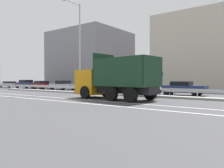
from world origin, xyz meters
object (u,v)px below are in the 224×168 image
object	(u,v)px
parked_car_0	(9,84)
parked_car_5	(131,87)
street_lamp_1	(79,44)
parked_car_2	(42,85)
parked_car_1	(26,84)
parked_car_3	(63,85)
median_road_sign	(160,84)
parked_car_4	(92,86)
dump_truck	(107,83)
parked_car_6	(183,88)

from	to	relation	value
parked_car_0	parked_car_5	world-z (taller)	parked_car_5
street_lamp_1	parked_car_2	distance (m)	13.91
parked_car_2	parked_car_5	distance (m)	17.15
parked_car_1	parked_car_2	size ratio (longest dim) A/B	1.04
street_lamp_1	parked_car_3	size ratio (longest dim) A/B	2.51
median_road_sign	parked_car_0	bearing A→B (deg)	173.26
median_road_sign	parked_car_2	xyz separation A→B (m)	(-22.33, 3.66, -0.51)
median_road_sign	parked_car_1	xyz separation A→B (m)	(-27.06, 3.80, -0.43)
parked_car_2	parked_car_4	world-z (taller)	parked_car_4
parked_car_1	parked_car_2	distance (m)	4.74
dump_truck	parked_car_6	world-z (taller)	dump_truck
dump_truck	parked_car_5	xyz separation A→B (m)	(-2.16, 7.15, -0.58)
parked_car_1	parked_car_6	world-z (taller)	parked_car_1
parked_car_5	parked_car_3	bearing A→B (deg)	89.28
parked_car_2	parked_car_6	xyz separation A→B (m)	(23.05, 0.04, 0.02)
dump_truck	parked_car_5	distance (m)	7.49
parked_car_3	parked_car_5	distance (m)	11.44
median_road_sign	parked_car_5	world-z (taller)	median_road_sign
street_lamp_1	parked_car_3	world-z (taller)	street_lamp_1
parked_car_0	parked_car_5	distance (m)	28.01
parked_car_4	parked_car_5	distance (m)	6.29
parked_car_6	street_lamp_1	bearing A→B (deg)	-71.51
parked_car_1	parked_car_2	xyz separation A→B (m)	(4.73, -0.14, -0.07)
dump_truck	parked_car_2	distance (m)	20.68
parked_car_0	parked_car_3	distance (m)	16.59
median_road_sign	parked_car_5	xyz separation A→B (m)	(-5.18, 3.43, -0.51)
street_lamp_1	parked_car_6	distance (m)	12.34
parked_car_2	parked_car_5	bearing A→B (deg)	93.50
parked_car_3	parked_car_6	distance (m)	17.34
street_lamp_1	parked_car_1	distance (m)	18.27
parked_car_3	parked_car_5	bearing A→B (deg)	-90.21
street_lamp_1	parked_car_4	distance (m)	6.55
dump_truck	parked_car_4	xyz separation A→B (m)	(-8.44, 7.55, -0.57)
median_road_sign	parked_car_0	xyz separation A→B (m)	(-33.19, 3.92, -0.56)
street_lamp_1	parked_car_3	xyz separation A→B (m)	(-6.70, 3.36, -4.92)
parked_car_2	parked_car_6	world-z (taller)	parked_car_6
dump_truck	median_road_sign	xyz separation A→B (m)	(3.02, 3.72, -0.07)
dump_truck	street_lamp_1	world-z (taller)	street_lamp_1
dump_truck	parked_car_1	world-z (taller)	dump_truck
median_road_sign	parked_car_3	world-z (taller)	median_road_sign
median_road_sign	parked_car_0	distance (m)	33.43
median_road_sign	parked_car_1	size ratio (longest dim) A/B	0.54
street_lamp_1	parked_car_0	size ratio (longest dim) A/B	2.15
median_road_sign	parked_car_4	size ratio (longest dim) A/B	0.54
parked_car_0	parked_car_2	world-z (taller)	parked_car_2
parked_car_0	parked_car_4	xyz separation A→B (m)	(21.73, -0.09, 0.06)
parked_car_4	parked_car_6	xyz separation A→B (m)	(12.18, -0.13, 0.01)
parked_car_5	parked_car_6	xyz separation A→B (m)	(5.90, 0.27, 0.02)
dump_truck	parked_car_4	world-z (taller)	dump_truck
street_lamp_1	parked_car_0	distance (m)	24.16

